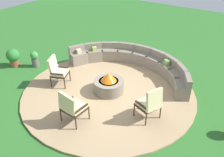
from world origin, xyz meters
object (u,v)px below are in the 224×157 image
Objects in this scene: lounge_chair_front_left at (57,70)px; lounge_chair_front_right at (72,106)px; lounge_chair_back_left at (150,103)px; curved_stone_bench at (134,62)px; potted_plant_2 at (13,57)px; fire_pit at (109,84)px; potted_plant_1 at (35,59)px.

lounge_chair_front_left is 1.00× the size of lounge_chair_front_right.
lounge_chair_back_left reaches higher than lounge_chair_front_right.
lounge_chair_back_left is at bearing 40.24° from lounge_chair_front_right.
curved_stone_bench is 4.79m from potted_plant_2.
lounge_chair_front_right is (1.75, -1.23, -0.01)m from lounge_chair_front_left.
potted_plant_1 is at bearing -178.77° from fire_pit.
potted_plant_2 is (-4.18, -2.34, 0.05)m from curved_stone_bench.
potted_plant_1 is 0.85m from potted_plant_2.
lounge_chair_front_left reaches higher than lounge_chair_front_right.
lounge_chair_back_left reaches higher than fire_pit.
potted_plant_1 is at bearing -151.23° from curved_stone_bench.
curved_stone_bench is 2.95m from lounge_chair_back_left.
lounge_chair_front_right is 3.94m from potted_plant_1.
lounge_chair_front_left is (-1.72, -0.59, 0.28)m from fire_pit.
potted_plant_2 is (-4.25, 1.30, -0.19)m from lounge_chair_front_right.
curved_stone_bench reaches higher than potted_plant_1.
fire_pit reaches higher than potted_plant_1.
potted_plant_1 is 0.88× the size of potted_plant_2.
lounge_chair_front_left reaches higher than fire_pit.
lounge_chair_back_left is (3.46, 0.07, 0.00)m from lounge_chair_front_left.
curved_stone_bench is at bearing 91.39° from fire_pit.
lounge_chair_front_right is 4.45m from potted_plant_2.
lounge_chair_front_right is 1.61× the size of potted_plant_1.
fire_pit is 0.97× the size of lounge_chair_back_left.
fire_pit is at bearing 94.02° from lounge_chair_front_right.
potted_plant_2 is at bearing 166.04° from lounge_chair_front_right.
lounge_chair_front_left is at bearing -161.11° from fire_pit.
lounge_chair_front_right is at bearing -26.25° from potted_plant_1.
lounge_chair_front_left is at bearing 147.91° from lounge_chair_front_right.
lounge_chair_back_left is 1.64× the size of potted_plant_1.
lounge_chair_front_left reaches higher than curved_stone_bench.
lounge_chair_front_right is 0.98× the size of lounge_chair_back_left.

